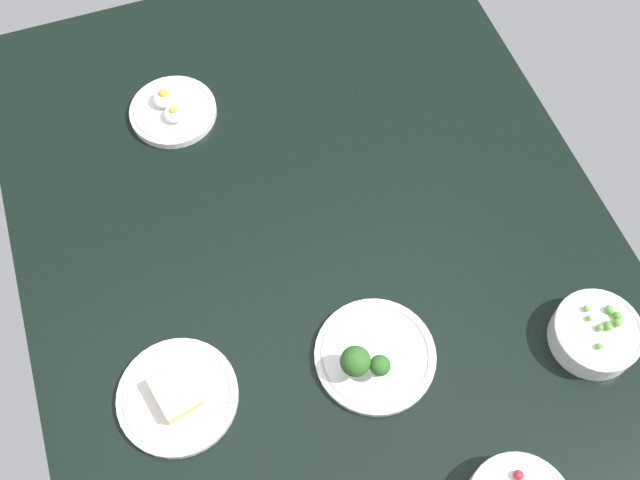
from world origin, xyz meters
TOP-DOWN VIEW (x-y plane):
  - dining_table at (0.00, 0.00)cm, footprint 144.28×108.29cm
  - plate_eggs at (-38.62, -18.31)cm, footprint 17.55×17.55cm
  - plate_sandwich at (19.45, -31.77)cm, footprint 20.15×20.15cm
  - bowl_peas at (32.92, 38.15)cm, footprint 15.07×15.07cm
  - plate_broccoli at (23.99, 1.00)cm, footprint 20.77×20.77cm

SIDE VIEW (x-z plane):
  - dining_table at x=0.00cm, z-range 0.00..4.00cm
  - plate_sandwich at x=19.45cm, z-range 2.94..7.51cm
  - plate_eggs at x=-38.62cm, z-range 2.71..7.89cm
  - plate_broccoli at x=23.99cm, z-range 1.57..10.02cm
  - bowl_peas at x=32.92cm, z-range 3.65..9.87cm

